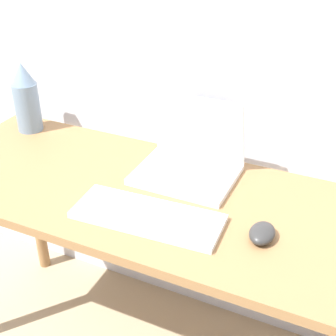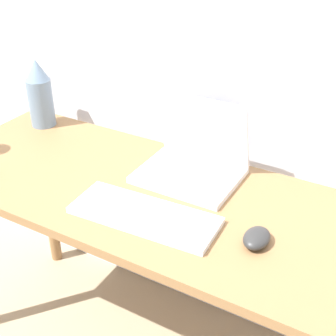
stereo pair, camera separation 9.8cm
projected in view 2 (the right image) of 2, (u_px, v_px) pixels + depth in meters
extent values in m
cube|color=silver|center=(196.00, 3.00, 1.47)|extent=(6.00, 0.05, 2.50)
cube|color=olive|center=(139.00, 191.00, 1.46)|extent=(1.44, 0.59, 0.03)
cylinder|color=olive|center=(47.00, 196.00, 2.12)|extent=(0.05, 0.05, 0.73)
cube|color=white|center=(189.00, 175.00, 1.50)|extent=(0.31, 0.25, 0.02)
cube|color=silver|center=(187.00, 174.00, 1.48)|extent=(0.26, 0.14, 0.00)
cube|color=white|center=(202.00, 129.00, 1.49)|extent=(0.31, 0.08, 0.24)
cube|color=#0F1938|center=(203.00, 127.00, 1.50)|extent=(0.27, 0.06, 0.20)
cube|color=white|center=(144.00, 215.00, 1.31)|extent=(0.43, 0.18, 0.02)
cube|color=silver|center=(144.00, 212.00, 1.31)|extent=(0.39, 0.15, 0.00)
ellipsoid|color=#2D2D2D|center=(257.00, 238.00, 1.21)|extent=(0.07, 0.10, 0.04)
cylinder|color=slate|center=(41.00, 103.00, 1.80)|extent=(0.09, 0.09, 0.18)
cone|color=slate|center=(36.00, 70.00, 1.73)|extent=(0.09, 0.09, 0.08)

